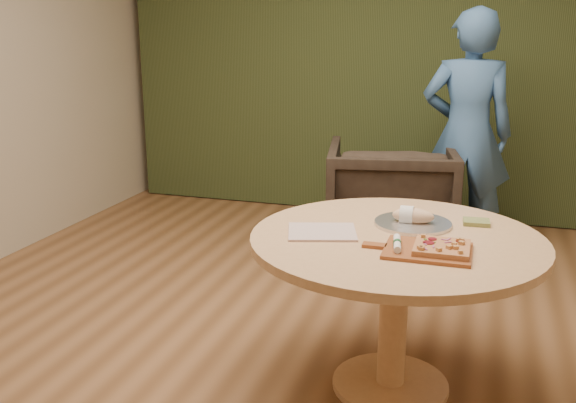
# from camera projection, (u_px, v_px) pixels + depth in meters

# --- Properties ---
(room_shell) EXTENTS (5.04, 6.04, 2.84)m
(room_shell) POSITION_uv_depth(u_px,v_px,m) (296.00, 84.00, 2.81)
(room_shell) COLOR brown
(room_shell) RESTS_ON ground
(curtain) EXTENTS (4.80, 0.14, 2.78)m
(curtain) POSITION_uv_depth(u_px,v_px,m) (393.00, 55.00, 5.48)
(curtain) COLOR #283317
(curtain) RESTS_ON ground
(pedestal_table) EXTENTS (1.30, 1.30, 0.75)m
(pedestal_table) POSITION_uv_depth(u_px,v_px,m) (396.00, 266.00, 2.86)
(pedestal_table) COLOR tan
(pedestal_table) RESTS_ON ground
(pizza_paddle) EXTENTS (0.45, 0.28, 0.01)m
(pizza_paddle) POSITION_uv_depth(u_px,v_px,m) (425.00, 251.00, 2.62)
(pizza_paddle) COLOR brown
(pizza_paddle) RESTS_ON pedestal_table
(flatbread_pizza) EXTENTS (0.22, 0.22, 0.04)m
(flatbread_pizza) POSITION_uv_depth(u_px,v_px,m) (442.00, 247.00, 2.60)
(flatbread_pizza) COLOR #B87B48
(flatbread_pizza) RESTS_ON pizza_paddle
(cutlery_roll) EXTENTS (0.06, 0.20, 0.03)m
(cutlery_roll) POSITION_uv_depth(u_px,v_px,m) (397.00, 243.00, 2.64)
(cutlery_roll) COLOR white
(cutlery_roll) RESTS_ON pizza_paddle
(newspaper) EXTENTS (0.36, 0.33, 0.01)m
(newspaper) POSITION_uv_depth(u_px,v_px,m) (322.00, 232.00, 2.87)
(newspaper) COLOR white
(newspaper) RESTS_ON pedestal_table
(serving_tray) EXTENTS (0.36, 0.36, 0.02)m
(serving_tray) POSITION_uv_depth(u_px,v_px,m) (413.00, 223.00, 2.98)
(serving_tray) COLOR silver
(serving_tray) RESTS_ON pedestal_table
(bread_roll) EXTENTS (0.19, 0.09, 0.09)m
(bread_roll) POSITION_uv_depth(u_px,v_px,m) (411.00, 216.00, 2.98)
(bread_roll) COLOR #E2B78A
(bread_roll) RESTS_ON serving_tray
(green_packet) EXTENTS (0.13, 0.11, 0.02)m
(green_packet) POSITION_uv_depth(u_px,v_px,m) (476.00, 222.00, 2.99)
(green_packet) COLOR #59642D
(green_packet) RESTS_ON pedestal_table
(armchair) EXTENTS (1.03, 0.99, 0.92)m
(armchair) POSITION_uv_depth(u_px,v_px,m) (390.00, 193.00, 4.69)
(armchair) COLOR black
(armchair) RESTS_ON ground
(person_standing) EXTENTS (0.68, 0.48, 1.77)m
(person_standing) POSITION_uv_depth(u_px,v_px,m) (467.00, 134.00, 4.62)
(person_standing) COLOR #396090
(person_standing) RESTS_ON ground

